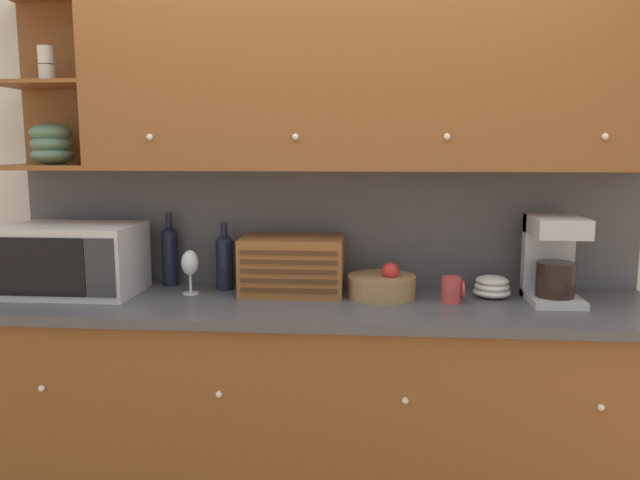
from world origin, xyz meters
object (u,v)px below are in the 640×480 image
object	(u,v)px
bread_box	(293,265)
mug	(452,290)
microwave	(75,259)
bowl_stack_on_counter	(492,287)
wine_glass	(190,264)
second_wine_bottle	(170,253)
coffee_maker	(553,257)
fruit_basket	(382,285)
wine_bottle	(225,259)

from	to	relation	value
bread_box	mug	distance (m)	0.69
microwave	bowl_stack_on_counter	world-z (taller)	microwave
wine_glass	bread_box	distance (m)	0.45
second_wine_bottle	coffee_maker	size ratio (longest dim) A/B	0.95
bread_box	mug	xyz separation A→B (m)	(0.67, -0.11, -0.07)
wine_glass	fruit_basket	size ratio (longest dim) A/B	0.66
fruit_basket	mug	xyz separation A→B (m)	(0.29, -0.07, 0.00)
fruit_basket	bowl_stack_on_counter	xyz separation A→B (m)	(0.47, 0.03, -0.01)
wine_bottle	bowl_stack_on_counter	bearing A→B (deg)	-2.62
second_wine_bottle	bowl_stack_on_counter	distance (m)	1.45
microwave	second_wine_bottle	world-z (taller)	second_wine_bottle
microwave	wine_bottle	distance (m)	0.64
bread_box	second_wine_bottle	bearing A→B (deg)	169.19
wine_bottle	bread_box	size ratio (longest dim) A/B	0.69
mug	coffee_maker	distance (m)	0.44
bowl_stack_on_counter	wine_bottle	bearing A→B (deg)	177.38
wine_bottle	microwave	bearing A→B (deg)	-168.24
second_wine_bottle	coffee_maker	bearing A→B (deg)	-5.37
microwave	bowl_stack_on_counter	xyz separation A→B (m)	(1.80, 0.08, -0.11)
microwave	second_wine_bottle	bearing A→B (deg)	28.69
fruit_basket	coffee_maker	distance (m)	0.71
bowl_stack_on_counter	wine_glass	bearing A→B (deg)	-177.97
bread_box	fruit_basket	xyz separation A→B (m)	(0.39, -0.04, -0.07)
second_wine_bottle	mug	bearing A→B (deg)	-10.07
wine_bottle	coffee_maker	size ratio (longest dim) A/B	0.85
coffee_maker	wine_glass	bearing A→B (deg)	-179.75
wine_bottle	bread_box	xyz separation A→B (m)	(0.31, -0.05, -0.01)
second_wine_bottle	coffee_maker	world-z (taller)	coffee_maker
fruit_basket	coffee_maker	world-z (taller)	coffee_maker
bread_box	bowl_stack_on_counter	size ratio (longest dim) A/B	2.80
microwave	second_wine_bottle	size ratio (longest dim) A/B	1.61
microwave	wine_glass	world-z (taller)	microwave
second_wine_bottle	wine_bottle	distance (m)	0.28
second_wine_bottle	coffee_maker	distance (m)	1.68
bread_box	fruit_basket	distance (m)	0.40
second_wine_bottle	mug	distance (m)	1.28
bowl_stack_on_counter	mug	bearing A→B (deg)	-149.69
coffee_maker	bread_box	bearing A→B (deg)	177.59
wine_bottle	fruit_basket	size ratio (longest dim) A/B	1.04
wine_glass	microwave	bearing A→B (deg)	-176.34
wine_glass	wine_bottle	size ratio (longest dim) A/B	0.64
bread_box	bowl_stack_on_counter	bearing A→B (deg)	-0.44
coffee_maker	second_wine_bottle	bearing A→B (deg)	174.63
microwave	fruit_basket	size ratio (longest dim) A/B	1.87
wine_bottle	mug	distance (m)	1.00
wine_glass	mug	size ratio (longest dim) A/B	1.80
fruit_basket	coffee_maker	size ratio (longest dim) A/B	0.82
second_wine_bottle	mug	xyz separation A→B (m)	(1.26, -0.22, -0.10)
microwave	second_wine_bottle	xyz separation A→B (m)	(0.36, 0.20, -0.00)
microwave	second_wine_bottle	distance (m)	0.41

